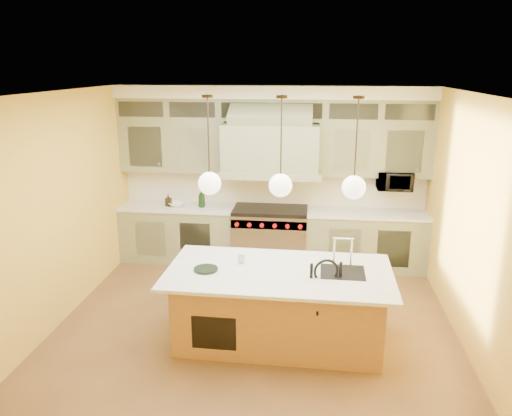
# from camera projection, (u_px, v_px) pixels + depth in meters

# --- Properties ---
(floor) EXTENTS (5.00, 5.00, 0.00)m
(floor) POSITION_uv_depth(u_px,v_px,m) (254.00, 327.00, 6.32)
(floor) COLOR brown
(floor) RESTS_ON ground
(ceiling) EXTENTS (5.00, 5.00, 0.00)m
(ceiling) POSITION_uv_depth(u_px,v_px,m) (254.00, 93.00, 5.52)
(ceiling) COLOR white
(ceiling) RESTS_ON wall_back
(wall_back) EXTENTS (5.00, 0.00, 5.00)m
(wall_back) POSITION_uv_depth(u_px,v_px,m) (273.00, 174.00, 8.31)
(wall_back) COLOR gold
(wall_back) RESTS_ON ground
(wall_front) EXTENTS (5.00, 0.00, 5.00)m
(wall_front) POSITION_uv_depth(u_px,v_px,m) (212.00, 322.00, 3.54)
(wall_front) COLOR gold
(wall_front) RESTS_ON ground
(wall_left) EXTENTS (0.00, 5.00, 5.00)m
(wall_left) POSITION_uv_depth(u_px,v_px,m) (55.00, 211.00, 6.21)
(wall_left) COLOR gold
(wall_left) RESTS_ON ground
(wall_right) EXTENTS (0.00, 5.00, 5.00)m
(wall_right) POSITION_uv_depth(u_px,v_px,m) (473.00, 226.00, 5.64)
(wall_right) COLOR gold
(wall_right) RESTS_ON ground
(back_cabinetry) EXTENTS (5.00, 0.77, 2.90)m
(back_cabinetry) POSITION_uv_depth(u_px,v_px,m) (271.00, 179.00, 8.06)
(back_cabinetry) COLOR gray
(back_cabinetry) RESTS_ON floor
(range) EXTENTS (1.20, 0.74, 0.96)m
(range) POSITION_uv_depth(u_px,v_px,m) (270.00, 236.00, 8.24)
(range) COLOR silver
(range) RESTS_ON floor
(kitchen_island) EXTENTS (2.62, 1.40, 1.35)m
(kitchen_island) POSITION_uv_depth(u_px,v_px,m) (279.00, 304.00, 5.92)
(kitchen_island) COLOR #A9673B
(kitchen_island) RESTS_ON floor
(counter_stool) EXTENTS (0.49, 0.49, 1.13)m
(counter_stool) POSITION_uv_depth(u_px,v_px,m) (328.00, 305.00, 5.52)
(counter_stool) COLOR black
(counter_stool) RESTS_ON floor
(microwave) EXTENTS (0.54, 0.37, 0.30)m
(microwave) POSITION_uv_depth(u_px,v_px,m) (394.00, 181.00, 7.85)
(microwave) COLOR black
(microwave) RESTS_ON back_cabinetry
(oil_bottle_a) EXTENTS (0.12, 0.12, 0.30)m
(oil_bottle_a) POSITION_uv_depth(u_px,v_px,m) (202.00, 198.00, 8.21)
(oil_bottle_a) COLOR black
(oil_bottle_a) RESTS_ON back_cabinetry
(oil_bottle_b) EXTENTS (0.10, 0.10, 0.20)m
(oil_bottle_b) POSITION_uv_depth(u_px,v_px,m) (168.00, 200.00, 8.29)
(oil_bottle_b) COLOR black
(oil_bottle_b) RESTS_ON back_cabinetry
(fruit_bowl) EXTENTS (0.27, 0.27, 0.06)m
(fruit_bowl) POSITION_uv_depth(u_px,v_px,m) (177.00, 204.00, 8.29)
(fruit_bowl) COLOR white
(fruit_bowl) RESTS_ON back_cabinetry
(cup) EXTENTS (0.11, 0.11, 0.09)m
(cup) POSITION_uv_depth(u_px,v_px,m) (241.00, 259.00, 5.96)
(cup) COLOR beige
(cup) RESTS_ON kitchen_island
(pendant_left) EXTENTS (0.26, 0.26, 1.11)m
(pendant_left) POSITION_uv_depth(u_px,v_px,m) (210.00, 181.00, 5.60)
(pendant_left) COLOR #2D2319
(pendant_left) RESTS_ON ceiling
(pendant_center) EXTENTS (0.26, 0.26, 1.11)m
(pendant_center) POSITION_uv_depth(u_px,v_px,m) (281.00, 183.00, 5.51)
(pendant_center) COLOR #2D2319
(pendant_center) RESTS_ON ceiling
(pendant_right) EXTENTS (0.26, 0.26, 1.11)m
(pendant_right) POSITION_uv_depth(u_px,v_px,m) (354.00, 185.00, 5.42)
(pendant_right) COLOR #2D2319
(pendant_right) RESTS_ON ceiling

